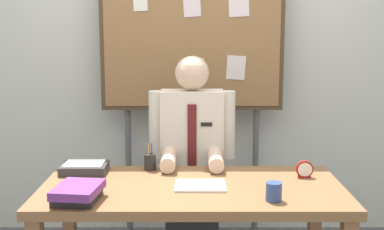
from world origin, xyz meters
name	(u,v)px	position (x,y,z in m)	size (l,w,h in m)	color
back_wall	(192,55)	(0.00, 1.24, 1.35)	(6.40, 0.08, 2.70)	silver
desk	(192,201)	(0.00, 0.00, 0.64)	(1.61, 0.78, 0.72)	brown
person	(192,169)	(0.00, 0.60, 0.64)	(0.55, 0.56, 1.38)	#2D2D33
bulletin_board	(192,38)	(0.00, 1.04, 1.48)	(1.30, 0.09, 2.05)	#4C3823
book_stack	(78,193)	(-0.55, -0.24, 0.76)	(0.23, 0.29, 0.08)	#262626
open_notebook	(200,186)	(0.04, -0.02, 0.73)	(0.27, 0.20, 0.01)	white
desk_clock	(304,170)	(0.63, 0.15, 0.77)	(0.10, 0.04, 0.10)	maroon
coffee_mug	(274,192)	(0.40, -0.24, 0.77)	(0.08, 0.08, 0.09)	#334C8C
pen_holder	(150,162)	(-0.25, 0.31, 0.77)	(0.07, 0.07, 0.16)	#262626
paper_tray	(84,168)	(-0.62, 0.25, 0.75)	(0.26, 0.20, 0.06)	#333338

